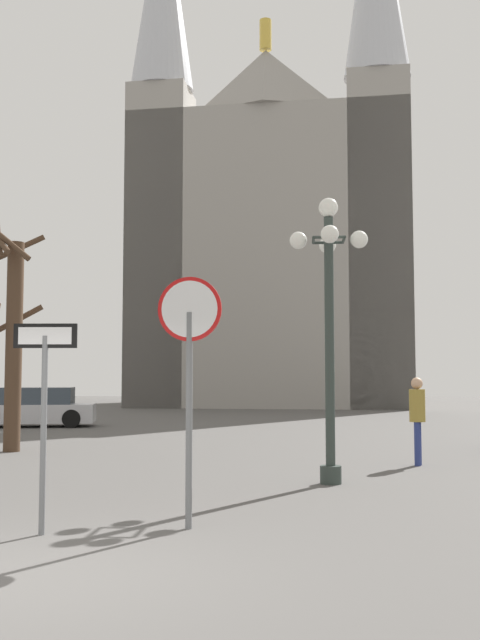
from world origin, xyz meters
The scene contains 8 objects.
ground_plane centered at (0.00, 0.00, 0.00)m, with size 120.00×120.00×0.00m, color #514F4C.
cathedral centered at (0.91, 40.33, 10.23)m, with size 17.32×15.07×33.29m.
stop_sign centered at (1.23, 2.30, 2.10)m, with size 0.78×0.09×2.99m.
one_way_arrow_sign centered at (-0.39, 1.83, 1.58)m, with size 0.74×0.08×2.40m.
street_lamp centered at (3.04, 6.14, 2.99)m, with size 1.34×1.34×4.86m.
bare_tree centered at (-4.41, 10.87, 2.84)m, with size 1.42×1.68×5.76m.
parked_car_near_silver centered at (-7.10, 19.47, 0.66)m, with size 4.84×2.63×1.40m.
pedestrian_walking centered at (4.89, 8.84, 1.08)m, with size 0.32×0.32×1.77m.
Camera 1 is at (2.58, -6.52, 1.79)m, focal length 41.66 mm.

